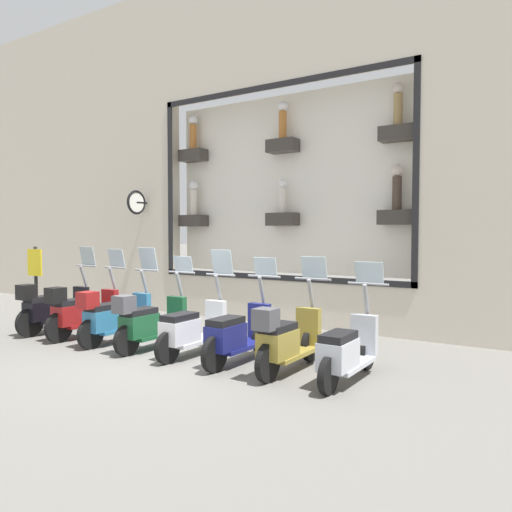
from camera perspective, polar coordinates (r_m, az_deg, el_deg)
The scene contains 11 objects.
ground_plane at distance 8.19m, azimuth -10.28°, elevation -11.31°, with size 120.00×120.00×0.00m, color #66635E.
building_facade at distance 11.06m, azimuth 2.72°, elevation 13.50°, with size 1.22×36.00×7.95m.
scooter_silver_0 at distance 6.76m, azimuth 10.30°, elevation -10.66°, with size 1.79×0.61×1.56m.
scooter_olive_1 at distance 7.07m, azimuth 3.44°, elevation -9.53°, with size 1.80×0.61×1.61m.
scooter_navy_2 at distance 7.59m, azimuth -2.23°, elevation -9.02°, with size 1.80×0.60×1.57m.
scooter_white_3 at distance 8.11m, azimuth -7.38°, elevation -8.31°, with size 1.80×0.60×1.68m.
scooter_green_4 at distance 8.65m, azimuth -12.16°, elevation -7.40°, with size 1.80×0.60×1.55m.
scooter_teal_5 at distance 9.28m, azimuth -16.02°, elevation -6.71°, with size 1.80×0.60×1.69m.
scooter_red_6 at distance 9.95m, azimuth -19.37°, elevation -6.07°, with size 1.81×0.61×1.65m.
scooter_black_7 at distance 10.65m, azimuth -22.29°, elevation -5.54°, with size 1.81×0.61×1.68m.
shop_sign_post at distance 11.24m, azimuth -23.88°, elevation -2.98°, with size 0.36×0.45×1.69m.
Camera 1 is at (-5.81, -5.43, 1.98)m, focal length 35.00 mm.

